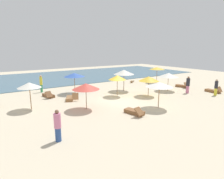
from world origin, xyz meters
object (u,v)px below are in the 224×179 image
Objects in this scene: umbrella_7 at (157,68)px; person_2 at (188,85)px; umbrella_2 at (117,77)px; umbrella_3 at (149,79)px; lounger_3 at (182,86)px; person_0 at (216,87)px; umbrella_6 at (124,72)px; umbrella_8 at (86,86)px; person_1 at (41,83)px; person_3 at (58,126)px; umbrella_0 at (159,85)px; lounger_5 at (213,91)px; lounger_1 at (70,98)px; lounger_0 at (48,95)px; lounger_4 at (135,112)px; umbrella_1 at (168,75)px; dog at (132,82)px; umbrella_5 at (29,85)px; umbrella_4 at (74,75)px.

umbrella_7 is 1.19× the size of person_2.
umbrella_2 is 3.12m from umbrella_3.
umbrella_7 is at bearing 92.31° from lounger_3.
umbrella_7 is at bearing 86.49° from person_0.
umbrella_6 is 1.11× the size of umbrella_8.
person_3 is at bearing -99.87° from person_1.
umbrella_0 is 1.13× the size of person_1.
umbrella_2 is at bearing 154.83° from lounger_5.
lounger_1 is (-0.08, 3.21, -1.64)m from umbrella_8.
lounger_1 is at bearing 129.61° from umbrella_0.
lounger_0 is 1.02× the size of lounger_1.
umbrella_7 is at bearing -0.35° from lounger_0.
umbrella_8 is at bearing -158.25° from umbrella_7.
umbrella_0 reaches higher than lounger_4.
umbrella_8 is at bearing -79.51° from person_1.
umbrella_1 is 9.27m from lounger_4.
umbrella_3 is 7.51m from dog.
lounger_0 is at bearing -172.24° from dog.
person_2 is at bearing 16.37° from umbrella_0.
person_3 is (-7.98, -6.12, -1.01)m from umbrella_2.
umbrella_6 is 6.90m from person_2.
umbrella_5 is at bearing -172.42° from umbrella_6.
umbrella_4 is 3.28m from lounger_1.
lounger_3 is at bearing 81.09° from person_0.
umbrella_7 is 15.08m from person_1.
lounger_0 is (-6.42, 8.29, -1.72)m from umbrella_0.
person_0 is (12.82, -3.20, -0.97)m from umbrella_8.
umbrella_3 is 3.33m from umbrella_6.
umbrella_1 is at bearing 26.06° from lounger_4.
umbrella_2 reaches higher than umbrella_1.
umbrella_6 is at bearing 160.72° from lounger_3.
umbrella_6 is at bearing -166.64° from umbrella_7.
umbrella_6 is (5.06, -1.88, 0.13)m from umbrella_4.
person_2 reaches higher than lounger_0.
person_3 is (-14.91, -3.01, -0.05)m from person_2.
umbrella_0 is at bearing -31.28° from umbrella_5.
person_1 is (-0.02, 2.54, 0.81)m from lounger_0.
umbrella_1 reaches higher than umbrella_3.
umbrella_5 is 6.08m from person_1.
umbrella_7 is 13.89m from lounger_4.
lounger_5 is (7.52, -6.05, -1.91)m from umbrella_6.
lounger_1 is 6.70m from lounger_4.
umbrella_7 is (6.92, 1.64, -0.12)m from umbrella_6.
person_1 reaches higher than lounger_4.
person_0 is 0.93× the size of person_2.
dog is (-3.03, 1.69, -1.80)m from umbrella_7.
umbrella_3 reaches higher than person_2.
umbrella_8 reaches higher than lounger_3.
umbrella_7 reaches higher than person_3.
umbrella_3 is at bearing -10.15° from umbrella_5.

